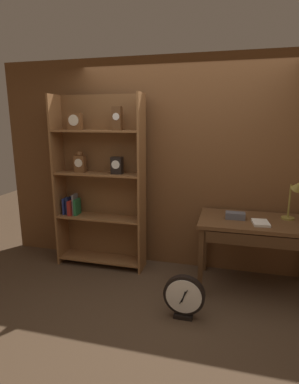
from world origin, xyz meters
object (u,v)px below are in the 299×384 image
desk_lamp (295,194)px  toolbox_small (235,216)px  bookshelf (99,184)px  round_clock_large (184,296)px  open_repair_manual (261,223)px  workbench (259,229)px

desk_lamp → toolbox_small: 0.66m
bookshelf → round_clock_large: 1.74m
toolbox_small → open_repair_manual: size_ratio=0.94×
round_clock_large → toolbox_small: bearing=58.3°
open_repair_manual → bookshelf: bearing=165.6°
desk_lamp → toolbox_small: bearing=-170.5°
round_clock_large → desk_lamp: bearing=38.1°
bookshelf → open_repair_manual: bearing=-8.5°
open_repair_manual → workbench: bearing=85.4°
bookshelf → workbench: bookshelf is taller
bookshelf → toolbox_small: 1.69m
desk_lamp → round_clock_large: size_ratio=1.05×
open_repair_manual → round_clock_large: (-0.70, -0.60, -0.59)m
toolbox_small → round_clock_large: 1.05m
bookshelf → round_clock_large: (1.22, -0.89, -0.85)m
bookshelf → open_repair_manual: 1.96m
toolbox_small → open_repair_manual: 0.28m
workbench → toolbox_small: 0.28m
workbench → open_repair_manual: bearing=-88.7°
bookshelf → toolbox_small: bearing=-6.0°
bookshelf → workbench: bearing=-5.6°
round_clock_large → workbench: bearing=45.4°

